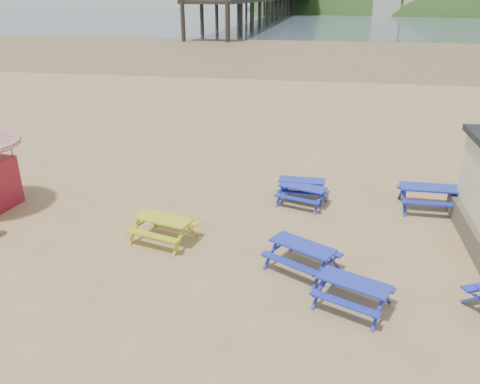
# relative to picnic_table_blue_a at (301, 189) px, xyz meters

# --- Properties ---
(ground) EXTENTS (400.00, 400.00, 0.00)m
(ground) POSITION_rel_picnic_table_blue_a_xyz_m (-1.61, -3.75, -0.36)
(ground) COLOR tan
(ground) RESTS_ON ground
(wet_sand) EXTENTS (400.00, 400.00, 0.00)m
(wet_sand) POSITION_rel_picnic_table_blue_a_xyz_m (-1.61, 51.25, -0.36)
(wet_sand) COLOR olive
(wet_sand) RESTS_ON ground
(sea) EXTENTS (400.00, 400.00, 0.00)m
(sea) POSITION_rel_picnic_table_blue_a_xyz_m (-1.61, 166.25, -0.35)
(sea) COLOR #455663
(sea) RESTS_ON ground
(picnic_table_blue_a) EXTENTS (1.72, 1.39, 0.72)m
(picnic_table_blue_a) POSITION_rel_picnic_table_blue_a_xyz_m (0.00, 0.00, 0.00)
(picnic_table_blue_a) COLOR #2010AD
(picnic_table_blue_a) RESTS_ON ground
(picnic_table_blue_b) EXTENTS (2.01, 1.79, 0.71)m
(picnic_table_blue_b) POSITION_rel_picnic_table_blue_a_xyz_m (0.06, -0.62, -0.01)
(picnic_table_blue_b) COLOR #2010AD
(picnic_table_blue_b) RESTS_ON ground
(picnic_table_blue_c) EXTENTS (2.07, 1.67, 0.86)m
(picnic_table_blue_c) POSITION_rel_picnic_table_blue_a_xyz_m (4.54, -0.23, 0.07)
(picnic_table_blue_c) COLOR #2010AD
(picnic_table_blue_c) RESTS_ON ground
(picnic_table_blue_d) EXTENTS (2.29, 2.15, 0.76)m
(picnic_table_blue_d) POSITION_rel_picnic_table_blue_a_xyz_m (0.34, -5.05, 0.02)
(picnic_table_blue_d) COLOR #2010AD
(picnic_table_blue_d) RESTS_ON ground
(picnic_table_blue_e) EXTENTS (2.12, 1.94, 0.72)m
(picnic_table_blue_e) POSITION_rel_picnic_table_blue_a_xyz_m (1.68, -6.55, 0.00)
(picnic_table_blue_e) COLOR #2010AD
(picnic_table_blue_e) RESTS_ON ground
(picnic_table_yellow) EXTENTS (2.16, 1.90, 0.77)m
(picnic_table_yellow) POSITION_rel_picnic_table_blue_a_xyz_m (-4.02, -4.18, 0.03)
(picnic_table_yellow) COLOR gold
(picnic_table_yellow) RESTS_ON ground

